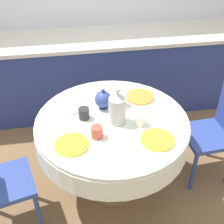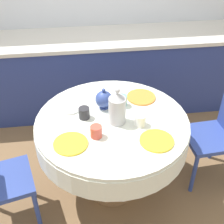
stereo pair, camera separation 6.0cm
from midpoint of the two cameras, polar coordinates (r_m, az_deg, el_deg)
ground_plane at (r=2.92m, az=0.60°, el=-13.52°), size 12.00×12.00×0.00m
kitchen_counter at (r=3.63m, az=-2.13°, el=7.08°), size 3.24×0.64×0.91m
dining_table at (r=2.46m, az=0.69°, el=-3.90°), size 1.19×1.19×0.77m
chair_left at (r=2.85m, az=19.44°, el=-3.30°), size 0.43×0.43×0.91m
plate_near_left at (r=2.19m, az=-6.81°, el=-5.77°), size 0.24×0.24×0.01m
cup_near_left at (r=2.21m, az=-2.15°, el=-3.60°), size 0.08×0.08×0.09m
plate_near_right at (r=2.22m, az=8.94°, el=-5.21°), size 0.24×0.24×0.01m
cup_near_right at (r=2.32m, az=5.91°, el=-1.49°), size 0.08×0.08×0.09m
plate_far_left at (r=2.54m, az=-7.21°, el=1.14°), size 0.24×0.24×0.01m
cup_far_left at (r=2.39m, az=-4.41°, el=-0.18°), size 0.08×0.08×0.09m
plate_far_right at (r=2.64m, az=5.99°, el=2.72°), size 0.24×0.24×0.01m
cup_far_right at (r=2.52m, az=2.48°, el=2.08°), size 0.08×0.08×0.09m
coffee_carafe at (r=2.29m, az=1.70°, el=0.75°), size 0.13×0.13×0.30m
teapot at (r=2.47m, az=-0.78°, el=2.35°), size 0.19×0.14×0.18m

